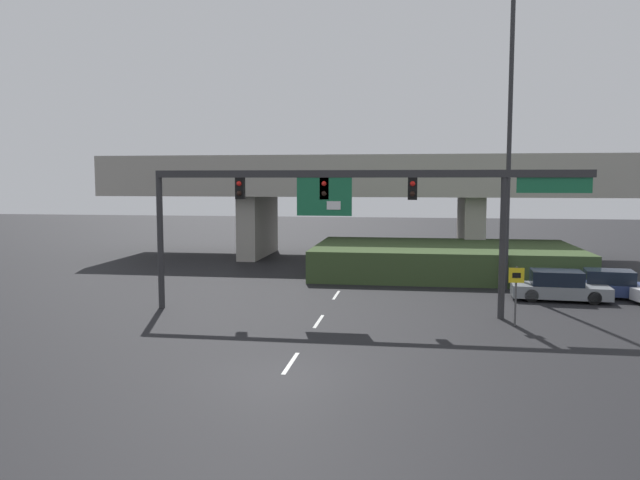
# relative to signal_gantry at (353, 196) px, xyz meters

# --- Properties ---
(ground_plane) EXTENTS (160.00, 160.00, 0.00)m
(ground_plane) POSITION_rel_signal_gantry_xyz_m (-1.27, -8.95, -5.18)
(ground_plane) COLOR black
(lane_markings) EXTENTS (0.14, 26.43, 0.01)m
(lane_markings) POSITION_rel_signal_gantry_xyz_m (-1.27, 4.31, -5.18)
(lane_markings) COLOR silver
(lane_markings) RESTS_ON ground
(signal_gantry) EXTENTS (18.91, 0.44, 6.29)m
(signal_gantry) POSITION_rel_signal_gantry_xyz_m (0.00, 0.00, 0.00)
(signal_gantry) COLOR #2D2D30
(signal_gantry) RESTS_ON ground
(speed_limit_sign) EXTENTS (0.60, 0.11, 2.42)m
(speed_limit_sign) POSITION_rel_signal_gantry_xyz_m (6.69, -1.37, -3.60)
(speed_limit_sign) COLOR #4C4C4C
(speed_limit_sign) RESTS_ON ground
(highway_light_pole_near) EXTENTS (0.70, 0.36, 16.63)m
(highway_light_pole_near) POSITION_rel_signal_gantry_xyz_m (7.52, 7.30, 3.52)
(highway_light_pole_near) COLOR #2D2D30
(highway_light_pole_near) RESTS_ON ground
(overpass_bridge) EXTENTS (37.73, 9.53, 7.58)m
(overpass_bridge) POSITION_rel_signal_gantry_xyz_m (-1.27, 19.90, 0.13)
(overpass_bridge) COLOR #A39E93
(overpass_bridge) RESTS_ON ground
(grass_embankment) EXTENTS (15.86, 9.52, 1.82)m
(grass_embankment) POSITION_rel_signal_gantry_xyz_m (4.52, 12.28, -4.27)
(grass_embankment) COLOR #384C28
(grass_embankment) RESTS_ON ground
(parked_sedan_near_right) EXTENTS (4.67, 2.22, 1.46)m
(parked_sedan_near_right) POSITION_rel_signal_gantry_xyz_m (9.67, 4.60, -4.51)
(parked_sedan_near_right) COLOR gray
(parked_sedan_near_right) RESTS_ON ground
(parked_sedan_mid_right) EXTENTS (4.52, 2.28, 1.38)m
(parked_sedan_mid_right) POSITION_rel_signal_gantry_xyz_m (12.43, 5.68, -4.54)
(parked_sedan_mid_right) COLOR navy
(parked_sedan_mid_right) RESTS_ON ground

